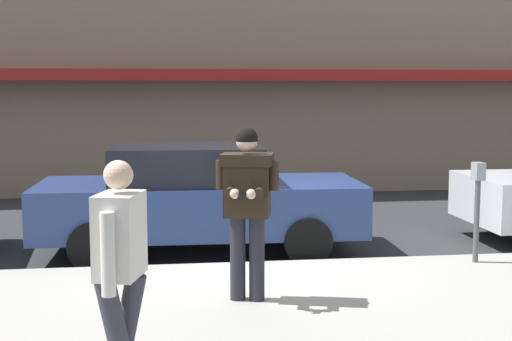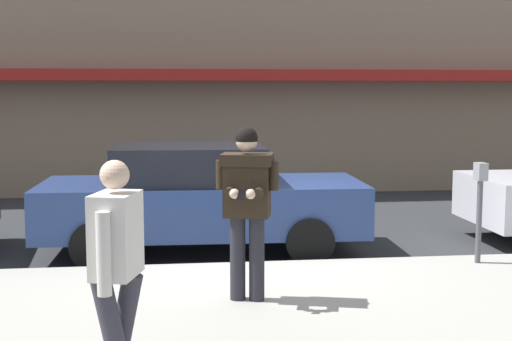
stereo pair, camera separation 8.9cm
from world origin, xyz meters
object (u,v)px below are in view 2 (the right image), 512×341
object	(u,v)px
pedestrian_in_light_coat	(117,261)
parking_meter	(480,198)
man_texting_on_phone	(247,194)
parked_sedan_mid	(200,198)

from	to	relation	value
pedestrian_in_light_coat	parking_meter	bearing A→B (deg)	38.31
parking_meter	man_texting_on_phone	bearing A→B (deg)	-158.17
man_texting_on_phone	pedestrian_in_light_coat	world-z (taller)	man_texting_on_phone
parked_sedan_mid	man_texting_on_phone	world-z (taller)	man_texting_on_phone
parking_meter	pedestrian_in_light_coat	bearing A→B (deg)	-141.69
parked_sedan_mid	parking_meter	xyz separation A→B (m)	(3.43, -1.57, 0.18)
man_texting_on_phone	pedestrian_in_light_coat	distance (m)	2.42
pedestrian_in_light_coat	parking_meter	xyz separation A→B (m)	(4.23, 3.34, -0.14)
parked_sedan_mid	man_texting_on_phone	bearing A→B (deg)	-82.48
man_texting_on_phone	parked_sedan_mid	bearing A→B (deg)	97.52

